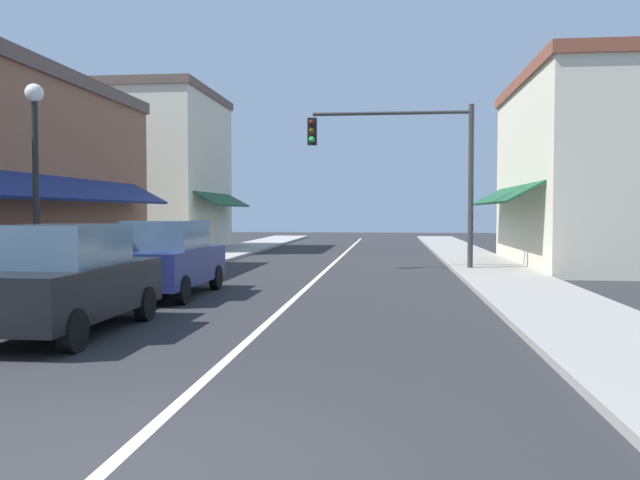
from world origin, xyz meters
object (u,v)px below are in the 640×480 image
traffic_signal_mast_arm (412,157)px  street_lamp_left_near (35,157)px  parked_car_nearest_left (65,280)px  parked_car_second_left (167,259)px

traffic_signal_mast_arm → street_lamp_left_near: bearing=-128.6°
parked_car_nearest_left → parked_car_second_left: (0.01, 4.81, 0.00)m
traffic_signal_mast_arm → parked_car_second_left: bearing=-129.1°
parked_car_second_left → traffic_signal_mast_arm: (5.89, 7.25, 2.92)m
parked_car_nearest_left → street_lamp_left_near: bearing=127.4°
traffic_signal_mast_arm → street_lamp_left_near: size_ratio=1.22×
parked_car_second_left → street_lamp_left_near: bearing=-127.2°
parked_car_nearest_left → parked_car_second_left: size_ratio=1.00×
parked_car_nearest_left → street_lamp_left_near: 3.72m
parked_car_nearest_left → traffic_signal_mast_arm: size_ratio=0.74×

